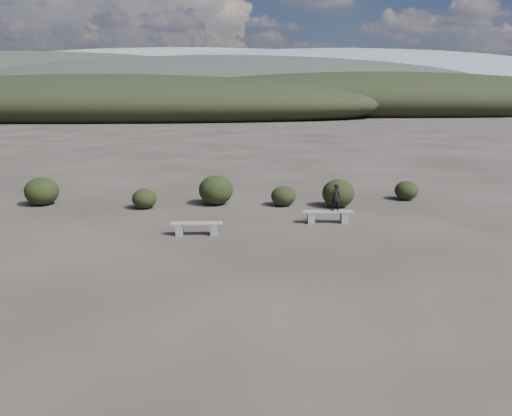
{
  "coord_description": "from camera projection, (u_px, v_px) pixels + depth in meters",
  "views": [
    {
      "loc": [
        -0.57,
        -12.37,
        4.71
      ],
      "look_at": [
        0.25,
        3.5,
        1.1
      ],
      "focal_mm": 35.0,
      "sensor_mm": 36.0,
      "label": 1
    }
  ],
  "objects": [
    {
      "name": "bench_right",
      "position": [
        328.0,
        216.0,
        18.69
      ],
      "size": [
        1.9,
        0.43,
        0.47
      ],
      "rotation": [
        0.0,
        0.0,
        -0.02
      ],
      "color": "slate",
      "rests_on": "ground"
    },
    {
      "name": "mountain_ridges",
      "position": [
        219.0,
        86.0,
        340.51
      ],
      "size": [
        500.0,
        400.0,
        56.0
      ],
      "color": "black",
      "rests_on": "ground"
    },
    {
      "name": "shrub_e",
      "position": [
        406.0,
        190.0,
        22.83
      ],
      "size": [
        1.06,
        1.06,
        0.88
      ],
      "primitive_type": "ellipsoid",
      "color": "black",
      "rests_on": "ground"
    },
    {
      "name": "shrub_f",
      "position": [
        42.0,
        191.0,
        21.73
      ],
      "size": [
        1.44,
        1.44,
        1.22
      ],
      "primitive_type": "ellipsoid",
      "color": "black",
      "rests_on": "ground"
    },
    {
      "name": "seated_person",
      "position": [
        336.0,
        197.0,
        18.55
      ],
      "size": [
        0.41,
        0.31,
        1.02
      ],
      "primitive_type": "imported",
      "rotation": [
        0.0,
        0.0,
        3.33
      ],
      "color": "black",
      "rests_on": "bench_right"
    },
    {
      "name": "bench_left",
      "position": [
        197.0,
        227.0,
        17.1
      ],
      "size": [
        1.77,
        0.38,
        0.44
      ],
      "rotation": [
        0.0,
        0.0,
        -0.0
      ],
      "color": "slate",
      "rests_on": "ground"
    },
    {
      "name": "shrub_b",
      "position": [
        216.0,
        190.0,
        21.81
      ],
      "size": [
        1.5,
        1.5,
        1.29
      ],
      "primitive_type": "ellipsoid",
      "color": "black",
      "rests_on": "ground"
    },
    {
      "name": "shrub_a",
      "position": [
        145.0,
        199.0,
        21.09
      ],
      "size": [
        1.04,
        1.04,
        0.85
      ],
      "primitive_type": "ellipsoid",
      "color": "black",
      "rests_on": "ground"
    },
    {
      "name": "shrub_c",
      "position": [
        283.0,
        196.0,
        21.58
      ],
      "size": [
        1.08,
        1.08,
        0.87
      ],
      "primitive_type": "ellipsoid",
      "color": "black",
      "rests_on": "ground"
    },
    {
      "name": "shrub_d",
      "position": [
        338.0,
        193.0,
        21.31
      ],
      "size": [
        1.38,
        1.38,
        1.2
      ],
      "primitive_type": "ellipsoid",
      "color": "black",
      "rests_on": "ground"
    },
    {
      "name": "ground",
      "position": [
        253.0,
        278.0,
        13.12
      ],
      "size": [
        1200.0,
        1200.0,
        0.0
      ],
      "primitive_type": "plane",
      "color": "#2D2823",
      "rests_on": "ground"
    }
  ]
}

